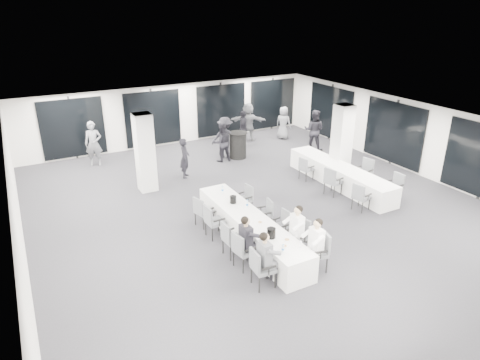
% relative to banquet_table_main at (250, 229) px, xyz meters
% --- Properties ---
extents(room, '(14.04, 16.04, 2.84)m').
position_rel_banquet_table_main_xyz_m(room, '(2.23, 2.83, 1.01)').
color(room, '#26262B').
rests_on(room, ground).
extents(column_left, '(0.60, 0.60, 2.80)m').
position_rel_banquet_table_main_xyz_m(column_left, '(-1.46, 4.92, 1.02)').
color(column_left, silver).
rests_on(column_left, floor).
extents(column_right, '(0.60, 0.60, 2.80)m').
position_rel_banquet_table_main_xyz_m(column_right, '(5.54, 2.72, 1.02)').
color(column_right, silver).
rests_on(column_right, floor).
extents(banquet_table_main, '(0.90, 5.00, 0.75)m').
position_rel_banquet_table_main_xyz_m(banquet_table_main, '(0.00, 0.00, 0.00)').
color(banquet_table_main, silver).
rests_on(banquet_table_main, floor).
extents(banquet_table_side, '(0.90, 5.00, 0.75)m').
position_rel_banquet_table_main_xyz_m(banquet_table_side, '(4.90, 1.95, 0.00)').
color(banquet_table_side, silver).
rests_on(banquet_table_side, floor).
extents(cocktail_table, '(0.82, 0.82, 1.13)m').
position_rel_banquet_table_main_xyz_m(cocktail_table, '(3.04, 6.42, 0.20)').
color(cocktail_table, black).
rests_on(cocktail_table, floor).
extents(chair_main_left_near, '(0.54, 0.59, 1.00)m').
position_rel_banquet_table_main_xyz_m(chair_main_left_near, '(-0.84, -1.94, 0.20)').
color(chair_main_left_near, '#54575C').
rests_on(chair_main_left_near, floor).
extents(chair_main_left_second, '(0.56, 0.61, 1.00)m').
position_rel_banquet_table_main_xyz_m(chair_main_left_second, '(-0.84, -1.07, 0.20)').
color(chair_main_left_second, '#54575C').
rests_on(chair_main_left_second, floor).
extents(chair_main_left_mid, '(0.51, 0.57, 0.97)m').
position_rel_banquet_table_main_xyz_m(chair_main_left_mid, '(-0.84, -0.42, 0.18)').
color(chair_main_left_mid, '#54575C').
rests_on(chair_main_left_mid, floor).
extents(chair_main_left_fourth, '(0.52, 0.58, 0.99)m').
position_rel_banquet_table_main_xyz_m(chair_main_left_fourth, '(-0.84, 0.70, 0.19)').
color(chair_main_left_fourth, '#54575C').
rests_on(chair_main_left_fourth, floor).
extents(chair_main_left_far, '(0.58, 0.60, 0.94)m').
position_rel_banquet_table_main_xyz_m(chair_main_left_far, '(-0.83, 1.46, 0.16)').
color(chair_main_left_far, '#54575C').
rests_on(chair_main_left_far, floor).
extents(chair_main_right_near, '(0.62, 0.65, 1.02)m').
position_rel_banquet_table_main_xyz_m(chair_main_right_near, '(0.84, -2.02, 0.21)').
color(chair_main_right_near, '#54575C').
rests_on(chair_main_right_near, floor).
extents(chair_main_right_second, '(0.61, 0.64, 1.00)m').
position_rel_banquet_table_main_xyz_m(chair_main_right_second, '(0.83, -1.17, 0.20)').
color(chair_main_right_second, '#54575C').
rests_on(chair_main_right_second, floor).
extents(chair_main_right_mid, '(0.49, 0.54, 0.90)m').
position_rel_banquet_table_main_xyz_m(chair_main_right_mid, '(0.83, -0.39, 0.14)').
color(chair_main_right_mid, '#54575C').
rests_on(chair_main_right_mid, floor).
extents(chair_main_right_fourth, '(0.50, 0.53, 0.87)m').
position_rel_banquet_table_main_xyz_m(chair_main_right_fourth, '(0.83, 0.50, 0.12)').
color(chair_main_right_fourth, '#54575C').
rests_on(chair_main_right_fourth, floor).
extents(chair_main_right_far, '(0.50, 0.53, 0.87)m').
position_rel_banquet_table_main_xyz_m(chair_main_right_far, '(0.83, 1.72, 0.12)').
color(chair_main_right_far, '#54575C').
rests_on(chair_main_right_far, floor).
extents(chair_side_left_near, '(0.55, 0.58, 0.92)m').
position_rel_banquet_table_main_xyz_m(chair_side_left_near, '(4.08, 0.00, 0.15)').
color(chair_side_left_near, '#54575C').
rests_on(chair_side_left_near, floor).
extents(chair_side_left_mid, '(0.60, 0.63, 1.00)m').
position_rel_banquet_table_main_xyz_m(chair_side_left_mid, '(4.07, 1.39, 0.20)').
color(chair_side_left_mid, '#54575C').
rests_on(chair_side_left_mid, floor).
extents(chair_side_left_far, '(0.51, 0.55, 0.88)m').
position_rel_banquet_table_main_xyz_m(chair_side_left_far, '(4.08, 2.96, 0.13)').
color(chair_side_left_far, '#54575C').
rests_on(chair_side_left_far, floor).
extents(chair_side_right_near, '(0.49, 0.54, 0.93)m').
position_rel_banquet_table_main_xyz_m(chair_side_right_near, '(5.74, 0.08, 0.16)').
color(chair_side_right_near, '#54575C').
rests_on(chair_side_right_near, floor).
extents(chair_side_right_mid, '(0.58, 0.62, 1.00)m').
position_rel_banquet_table_main_xyz_m(chair_side_right_mid, '(5.74, 1.53, 0.19)').
color(chair_side_right_mid, '#54575C').
rests_on(chair_side_right_mid, floor).
extents(chair_side_right_far, '(0.60, 0.64, 1.01)m').
position_rel_banquet_table_main_xyz_m(chair_side_right_far, '(5.74, 2.94, 0.20)').
color(chair_side_right_far, '#54575C').
rests_on(chair_side_right_far, floor).
extents(seated_guest_a, '(0.50, 0.38, 1.44)m').
position_rel_banquet_table_main_xyz_m(seated_guest_a, '(-0.67, -1.95, 0.44)').
color(seated_guest_a, '#595B60').
rests_on(seated_guest_a, floor).
extents(seated_guest_b, '(0.50, 0.38, 1.44)m').
position_rel_banquet_table_main_xyz_m(seated_guest_b, '(-0.67, -1.06, 0.44)').
color(seated_guest_b, black).
rests_on(seated_guest_b, floor).
extents(seated_guest_c, '(0.50, 0.38, 1.44)m').
position_rel_banquet_table_main_xyz_m(seated_guest_c, '(0.67, -2.00, 0.44)').
color(seated_guest_c, white).
rests_on(seated_guest_c, floor).
extents(seated_guest_d, '(0.50, 0.38, 1.44)m').
position_rel_banquet_table_main_xyz_m(seated_guest_d, '(0.67, -1.19, 0.44)').
color(seated_guest_d, white).
rests_on(seated_guest_d, floor).
extents(standing_guest_a, '(0.76, 0.81, 1.76)m').
position_rel_banquet_table_main_xyz_m(standing_guest_a, '(0.20, 5.41, 0.50)').
color(standing_guest_a, black).
rests_on(standing_guest_a, floor).
extents(standing_guest_b, '(0.94, 0.61, 1.88)m').
position_rel_banquet_table_main_xyz_m(standing_guest_b, '(2.23, 6.36, 0.57)').
color(standing_guest_b, black).
rests_on(standing_guest_b, floor).
extents(standing_guest_c, '(1.48, 1.24, 2.04)m').
position_rel_banquet_table_main_xyz_m(standing_guest_c, '(2.58, 6.71, 0.64)').
color(standing_guest_c, black).
rests_on(standing_guest_c, floor).
extents(standing_guest_d, '(1.23, 1.27, 1.93)m').
position_rel_banquet_table_main_xyz_m(standing_guest_d, '(4.02, 7.72, 0.59)').
color(standing_guest_d, black).
rests_on(standing_guest_d, floor).
extents(standing_guest_e, '(0.91, 1.03, 1.82)m').
position_rel_banquet_table_main_xyz_m(standing_guest_e, '(6.36, 7.86, 0.53)').
color(standing_guest_e, '#595B60').
rests_on(standing_guest_e, floor).
extents(standing_guest_f, '(2.04, 1.65, 2.11)m').
position_rel_banquet_table_main_xyz_m(standing_guest_f, '(4.67, 8.43, 0.68)').
color(standing_guest_f, '#595B60').
rests_on(standing_guest_f, floor).
extents(standing_guest_g, '(0.91, 0.81, 2.10)m').
position_rel_banquet_table_main_xyz_m(standing_guest_g, '(-2.60, 8.43, 0.67)').
color(standing_guest_g, '#595B60').
rests_on(standing_guest_g, floor).
extents(standing_guest_h, '(1.14, 1.18, 2.12)m').
position_rel_banquet_table_main_xyz_m(standing_guest_h, '(6.56, 5.70, 0.69)').
color(standing_guest_h, black).
rests_on(standing_guest_h, floor).
extents(ice_bucket_near, '(0.23, 0.23, 0.26)m').
position_rel_banquet_table_main_xyz_m(ice_bucket_near, '(-0.08, -1.21, 0.50)').
color(ice_bucket_near, black).
rests_on(ice_bucket_near, banquet_table_main).
extents(ice_bucket_far, '(0.20, 0.20, 0.22)m').
position_rel_banquet_table_main_xyz_m(ice_bucket_far, '(0.00, 1.04, 0.49)').
color(ice_bucket_far, black).
rests_on(ice_bucket_far, banquet_table_main).
extents(water_bottle_a, '(0.06, 0.06, 0.20)m').
position_rel_banquet_table_main_xyz_m(water_bottle_a, '(-0.20, -1.92, 0.47)').
color(water_bottle_a, silver).
rests_on(water_bottle_a, banquet_table_main).
extents(water_bottle_b, '(0.07, 0.07, 0.22)m').
position_rel_banquet_table_main_xyz_m(water_bottle_b, '(0.23, 0.60, 0.48)').
color(water_bottle_b, silver).
rests_on(water_bottle_b, banquet_table_main).
extents(water_bottle_c, '(0.07, 0.07, 0.21)m').
position_rel_banquet_table_main_xyz_m(water_bottle_c, '(0.07, 1.89, 0.48)').
color(water_bottle_c, silver).
rests_on(water_bottle_c, banquet_table_main).
extents(plate_a, '(0.21, 0.21, 0.03)m').
position_rel_banquet_table_main_xyz_m(plate_a, '(-0.03, -1.73, 0.39)').
color(plate_a, white).
rests_on(plate_a, banquet_table_main).
extents(plate_b, '(0.20, 0.20, 0.03)m').
position_rel_banquet_table_main_xyz_m(plate_b, '(0.20, -1.51, 0.39)').
color(plate_b, white).
rests_on(plate_b, banquet_table_main).
extents(plate_c, '(0.18, 0.18, 0.03)m').
position_rel_banquet_table_main_xyz_m(plate_c, '(0.08, -0.39, 0.39)').
color(plate_c, white).
rests_on(plate_c, banquet_table_main).
extents(wine_glass, '(0.07, 0.07, 0.19)m').
position_rel_banquet_table_main_xyz_m(wine_glass, '(0.28, -1.96, 0.52)').
color(wine_glass, silver).
rests_on(wine_glass, banquet_table_main).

